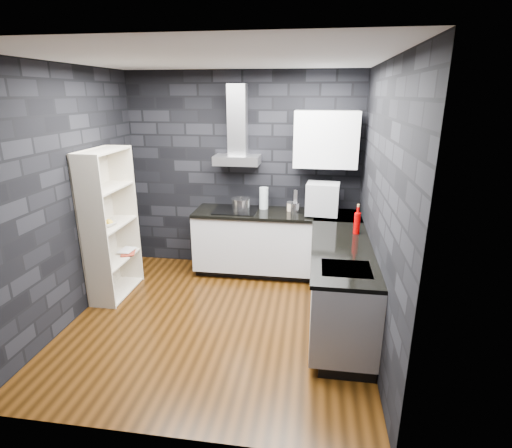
% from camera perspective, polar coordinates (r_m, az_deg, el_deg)
% --- Properties ---
extents(ground, '(3.20, 3.20, 0.00)m').
position_cam_1_polar(ground, '(4.58, -5.32, -13.56)').
color(ground, '#3D2109').
extents(ceiling, '(3.20, 3.20, 0.00)m').
position_cam_1_polar(ceiling, '(3.91, -6.55, 22.45)').
color(ceiling, white).
extents(wall_back, '(3.20, 0.05, 2.70)m').
position_cam_1_polar(wall_back, '(5.59, -1.80, 7.29)').
color(wall_back, black).
rests_on(wall_back, ground).
extents(wall_front, '(3.20, 0.05, 2.70)m').
position_cam_1_polar(wall_front, '(2.58, -14.69, -6.41)').
color(wall_front, black).
rests_on(wall_front, ground).
extents(wall_left, '(0.05, 3.20, 2.70)m').
position_cam_1_polar(wall_left, '(4.70, -25.49, 3.47)').
color(wall_left, black).
rests_on(wall_left, ground).
extents(wall_right, '(0.05, 3.20, 2.70)m').
position_cam_1_polar(wall_right, '(3.97, 17.53, 1.97)').
color(wall_right, black).
rests_on(wall_right, ground).
extents(toekick_back, '(2.18, 0.50, 0.10)m').
position_cam_1_polar(toekick_back, '(5.65, 2.85, -6.47)').
color(toekick_back, black).
rests_on(toekick_back, ground).
extents(toekick_right, '(0.50, 1.78, 0.10)m').
position_cam_1_polar(toekick_right, '(4.54, 12.12, -13.43)').
color(toekick_right, black).
rests_on(toekick_right, ground).
extents(counter_back_cab, '(2.20, 0.60, 0.76)m').
position_cam_1_polar(counter_back_cab, '(5.44, 2.88, -2.53)').
color(counter_back_cab, silver).
rests_on(counter_back_cab, ground).
extents(counter_right_cab, '(0.60, 1.80, 0.76)m').
position_cam_1_polar(counter_right_cab, '(4.33, 11.96, -8.56)').
color(counter_right_cab, silver).
rests_on(counter_right_cab, ground).
extents(counter_back_top, '(2.20, 0.62, 0.04)m').
position_cam_1_polar(counter_back_top, '(5.31, 2.93, 1.48)').
color(counter_back_top, black).
rests_on(counter_back_top, counter_back_cab).
extents(counter_right_top, '(0.62, 1.80, 0.04)m').
position_cam_1_polar(counter_right_top, '(4.17, 12.18, -3.63)').
color(counter_right_top, black).
rests_on(counter_right_top, counter_right_cab).
extents(counter_corner_top, '(0.62, 0.62, 0.04)m').
position_cam_1_polar(counter_corner_top, '(5.31, 11.57, 1.12)').
color(counter_corner_top, black).
rests_on(counter_corner_top, counter_right_cab).
extents(hood_body, '(0.60, 0.34, 0.12)m').
position_cam_1_polar(hood_body, '(5.37, -2.72, 9.12)').
color(hood_body, silver).
rests_on(hood_body, wall_back).
extents(hood_chimney, '(0.24, 0.20, 0.90)m').
position_cam_1_polar(hood_chimney, '(5.38, -2.66, 14.61)').
color(hood_chimney, silver).
rests_on(hood_chimney, hood_body).
extents(upper_cabinet, '(0.80, 0.35, 0.70)m').
position_cam_1_polar(upper_cabinet, '(5.23, 9.96, 11.84)').
color(upper_cabinet, white).
rests_on(upper_cabinet, wall_back).
extents(cooktop, '(0.58, 0.50, 0.01)m').
position_cam_1_polar(cooktop, '(5.39, -2.88, 2.02)').
color(cooktop, black).
rests_on(cooktop, counter_back_top).
extents(sink_rim, '(0.44, 0.40, 0.01)m').
position_cam_1_polar(sink_rim, '(3.71, 12.78, -6.27)').
color(sink_rim, silver).
rests_on(sink_rim, counter_right_top).
extents(pot, '(0.30, 0.30, 0.14)m').
position_cam_1_polar(pot, '(5.36, -2.16, 2.79)').
color(pot, '#AFB0B4').
rests_on(pot, cooktop).
extents(glass_vase, '(0.12, 0.12, 0.29)m').
position_cam_1_polar(glass_vase, '(5.43, 1.12, 3.72)').
color(glass_vase, silver).
rests_on(glass_vase, counter_back_top).
extents(storage_jar, '(0.09, 0.09, 0.11)m').
position_cam_1_polar(storage_jar, '(5.37, 4.91, 2.45)').
color(storage_jar, beige).
rests_on(storage_jar, counter_back_top).
extents(utensil_crock, '(0.14, 0.14, 0.14)m').
position_cam_1_polar(utensil_crock, '(5.24, 5.58, 2.24)').
color(utensil_crock, '#AFB0B4').
rests_on(utensil_crock, counter_back_top).
extents(appliance_garage, '(0.43, 0.35, 0.40)m').
position_cam_1_polar(appliance_garage, '(5.15, 9.48, 3.57)').
color(appliance_garage, '#A4A5AA').
rests_on(appliance_garage, counter_back_top).
extents(red_bottle, '(0.08, 0.08, 0.24)m').
position_cam_1_polar(red_bottle, '(4.59, 14.22, 0.10)').
color(red_bottle, '#B40001').
rests_on(red_bottle, counter_right_top).
extents(bookshelf, '(0.58, 0.87, 1.80)m').
position_cam_1_polar(bookshelf, '(5.09, -20.09, -0.12)').
color(bookshelf, beige).
rests_on(bookshelf, ground).
extents(fruit_bowl, '(0.28, 0.28, 0.05)m').
position_cam_1_polar(fruit_bowl, '(5.03, -20.45, 0.07)').
color(fruit_bowl, silver).
rests_on(fruit_bowl, bookshelf).
extents(book_red, '(0.17, 0.08, 0.23)m').
position_cam_1_polar(book_red, '(5.31, -18.81, -3.00)').
color(book_red, maroon).
rests_on(book_red, bookshelf).
extents(book_second, '(0.17, 0.03, 0.23)m').
position_cam_1_polar(book_second, '(5.39, -18.82, -2.46)').
color(book_second, '#B2B2B2').
rests_on(book_second, bookshelf).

